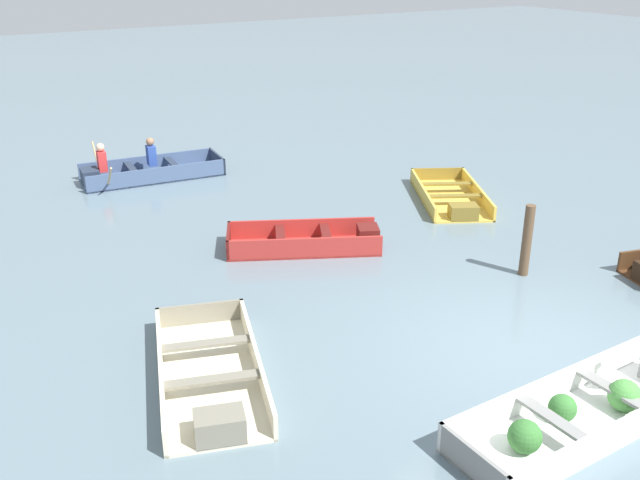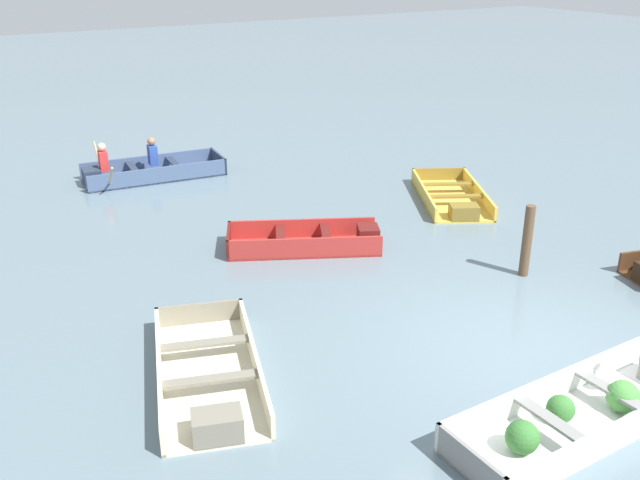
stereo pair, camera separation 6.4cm
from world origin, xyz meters
name	(u,v)px [view 2 (the right image)]	position (x,y,z in m)	size (l,w,h in m)	color
ground_plane	(526,350)	(0.00, 0.00, 0.00)	(80.00, 80.00, 0.00)	slate
dinghy_white_foreground	(585,412)	(-0.59, -1.46, 0.15)	(3.37, 1.10, 0.41)	white
skiff_yellow_near_moored	(452,198)	(2.89, 4.98, 0.10)	(2.26, 2.87, 0.31)	#E5BC47
skiff_red_mid_moored	(311,241)	(-0.80, 4.38, 0.13)	(2.80, 2.00, 0.37)	#AD2D28
skiff_cream_outer_moored	(209,377)	(-3.92, 1.35, 0.11)	(1.97, 3.00, 0.34)	beige
rowboat_slate_blue_with_crew	(145,170)	(-2.09, 9.75, 0.20)	(3.20, 2.35, 0.93)	#475B7F
mooring_post	(527,241)	(1.64, 1.70, 0.60)	(0.16, 0.16, 1.19)	brown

